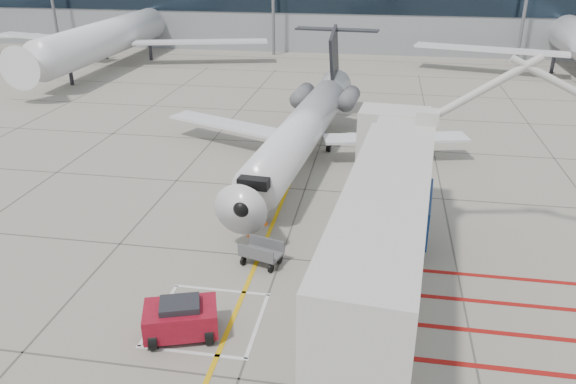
# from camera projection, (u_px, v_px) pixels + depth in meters

# --- Properties ---
(ground_plane) EXTENTS (260.00, 260.00, 0.00)m
(ground_plane) POSITION_uv_depth(u_px,v_px,m) (263.00, 309.00, 22.53)
(ground_plane) COLOR gray
(ground_plane) RESTS_ON ground
(regional_jet) EXTENTS (24.35, 29.55, 7.26)m
(regional_jet) POSITION_uv_depth(u_px,v_px,m) (294.00, 119.00, 33.98)
(regional_jet) COLOR silver
(regional_jet) RESTS_ON ground_plane
(jet_bridge) EXTENTS (11.01, 20.22, 7.77)m
(jet_bridge) POSITION_uv_depth(u_px,v_px,m) (384.00, 235.00, 20.10)
(jet_bridge) COLOR beige
(jet_bridge) RESTS_ON ground_plane
(pushback_tug) EXTENTS (3.06, 2.43, 1.56)m
(pushback_tug) POSITION_uv_depth(u_px,v_px,m) (181.00, 317.00, 20.75)
(pushback_tug) COLOR maroon
(pushback_tug) RESTS_ON ground_plane
(baggage_cart) EXTENTS (2.06, 1.62, 1.14)m
(baggage_cart) POSITION_uv_depth(u_px,v_px,m) (261.00, 253.00, 25.43)
(baggage_cart) COLOR #515155
(baggage_cart) RESTS_ON ground_plane
(ground_power_unit) EXTENTS (2.89, 2.32, 1.99)m
(ground_power_unit) POSITION_uv_depth(u_px,v_px,m) (386.00, 227.00, 26.82)
(ground_power_unit) COLOR silver
(ground_power_unit) RESTS_ON ground_plane
(cone_nose) EXTENTS (0.36, 0.36, 0.50)m
(cone_nose) POSITION_uv_depth(u_px,v_px,m) (264.00, 220.00, 29.13)
(cone_nose) COLOR #EC590C
(cone_nose) RESTS_ON ground_plane
(cone_side) EXTENTS (0.33, 0.33, 0.46)m
(cone_side) POSITION_uv_depth(u_px,v_px,m) (251.00, 232.00, 28.00)
(cone_side) COLOR #DE590B
(cone_side) RESTS_ON ground_plane
(bg_aircraft_b) EXTENTS (35.28, 39.20, 11.76)m
(bg_aircraft_b) POSITION_uv_depth(u_px,v_px,m) (116.00, 12.00, 65.62)
(bg_aircraft_b) COLOR silver
(bg_aircraft_b) RESTS_ON ground_plane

